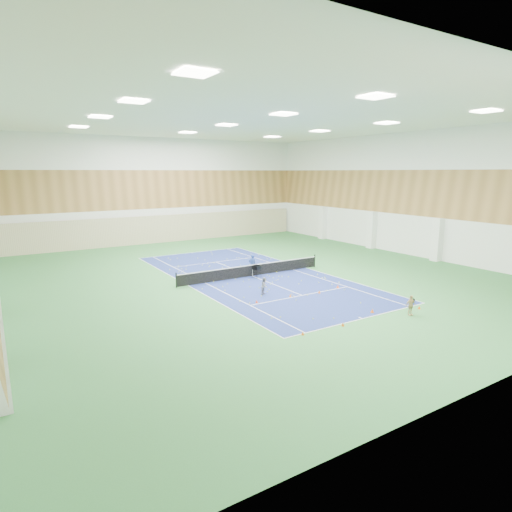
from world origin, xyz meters
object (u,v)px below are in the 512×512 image
at_px(coach, 252,264).
at_px(child_court, 265,286).
at_px(tennis_net, 252,269).
at_px(child_apron, 411,305).
at_px(ball_cart, 257,271).

xyz_separation_m(coach, child_court, (-2.36, -5.40, -0.23)).
bearing_deg(tennis_net, child_court, -112.53).
bearing_deg(child_apron, tennis_net, 110.61).
bearing_deg(tennis_net, coach, 58.39).
xyz_separation_m(child_apron, ball_cart, (-2.75, 12.31, -0.10)).
relative_size(tennis_net, child_apron, 10.67).
relative_size(coach, ball_cart, 1.63).
xyz_separation_m(tennis_net, ball_cart, (0.03, -0.60, -0.05)).
distance_m(tennis_net, ball_cart, 0.60).
bearing_deg(child_court, child_apron, -93.98).
bearing_deg(child_court, coach, 31.92).
height_order(child_court, ball_cart, child_court).
distance_m(child_apron, ball_cart, 12.61).
height_order(tennis_net, child_apron, child_apron).
height_order(coach, ball_cart, coach).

